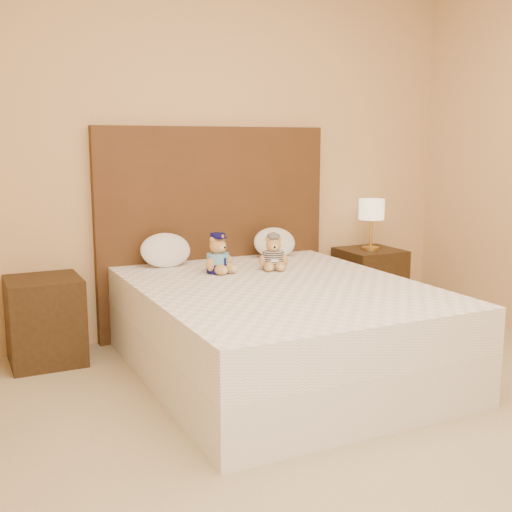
{
  "coord_description": "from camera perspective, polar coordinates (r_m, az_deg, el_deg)",
  "views": [
    {
      "loc": [
        -1.76,
        -2.12,
        1.39
      ],
      "look_at": [
        -0.03,
        1.45,
        0.68
      ],
      "focal_mm": 45.0,
      "sensor_mm": 36.0,
      "label": 1
    }
  ],
  "objects": [
    {
      "name": "headboard",
      "position": [
        4.72,
        -3.73,
        2.27
      ],
      "size": [
        1.75,
        0.08,
        1.5
      ],
      "primitive_type": "cube",
      "color": "#4C2D17",
      "rests_on": "ground"
    },
    {
      "name": "pillow_left",
      "position": [
        4.42,
        -8.05,
        0.66
      ],
      "size": [
        0.35,
        0.23,
        0.25
      ],
      "primitive_type": "ellipsoid",
      "color": "white",
      "rests_on": "bed"
    },
    {
      "name": "teddy_prisoner",
      "position": [
        4.27,
        1.55,
        0.31
      ],
      "size": [
        0.26,
        0.25,
        0.23
      ],
      "primitive_type": null,
      "rotation": [
        0.0,
        0.0,
        -0.34
      ],
      "color": "#B37B45",
      "rests_on": "bed"
    },
    {
      "name": "lamp",
      "position": [
        5.13,
        10.23,
        3.88
      ],
      "size": [
        0.2,
        0.2,
        0.4
      ],
      "color": "gold",
      "rests_on": "nightstand_right"
    },
    {
      "name": "room_walls",
      "position": [
        3.15,
        8.8,
        17.57
      ],
      "size": [
        4.04,
        4.52,
        2.72
      ],
      "color": "tan",
      "rests_on": "ground"
    },
    {
      "name": "teddy_police",
      "position": [
        4.17,
        -3.41,
        0.24
      ],
      "size": [
        0.28,
        0.28,
        0.26
      ],
      "primitive_type": null,
      "rotation": [
        0.0,
        0.0,
        0.35
      ],
      "color": "#B37B45",
      "rests_on": "bed"
    },
    {
      "name": "pillow_right",
      "position": [
        4.74,
        1.67,
        1.33
      ],
      "size": [
        0.34,
        0.22,
        0.24
      ],
      "primitive_type": "ellipsoid",
      "color": "white",
      "rests_on": "bed"
    },
    {
      "name": "nightstand_right",
      "position": [
        5.23,
        10.03,
        -2.38
      ],
      "size": [
        0.45,
        0.45,
        0.55
      ],
      "primitive_type": "cube",
      "color": "#342210",
      "rests_on": "ground"
    },
    {
      "name": "bed",
      "position": [
        3.92,
        1.98,
        -6.44
      ],
      "size": [
        1.6,
        2.0,
        0.55
      ],
      "color": "white",
      "rests_on": "ground"
    },
    {
      "name": "ground",
      "position": [
        3.09,
        12.89,
        -16.95
      ],
      "size": [
        4.0,
        4.5,
        0.0
      ],
      "primitive_type": "cube",
      "color": "tan",
      "rests_on": "ground"
    },
    {
      "name": "nightstand_left",
      "position": [
        4.3,
        -18.23,
        -5.47
      ],
      "size": [
        0.45,
        0.45,
        0.55
      ],
      "primitive_type": "cube",
      "color": "#342210",
      "rests_on": "ground"
    }
  ]
}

